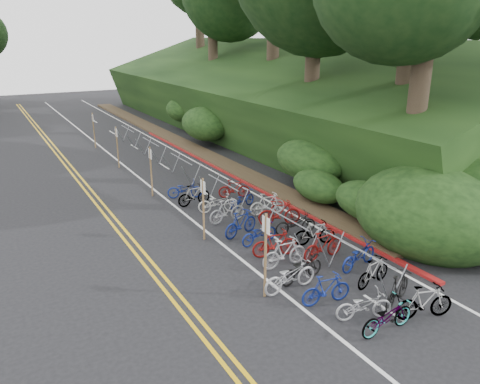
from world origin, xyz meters
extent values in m
plane|color=black|center=(0.00, 0.00, 0.00)|extent=(120.00, 120.00, 0.00)
cube|color=gold|center=(-2.15, 10.00, 0.00)|extent=(0.12, 80.00, 0.01)
cube|color=gold|center=(-1.85, 10.00, 0.00)|extent=(0.12, 80.00, 0.01)
cube|color=silver|center=(1.00, 10.00, 0.00)|extent=(0.12, 80.00, 0.01)
cube|color=silver|center=(5.20, 10.00, 0.00)|extent=(0.12, 80.00, 0.01)
cube|color=silver|center=(3.10, -2.00, 0.00)|extent=(0.10, 1.60, 0.01)
cube|color=silver|center=(3.10, 4.00, 0.00)|extent=(0.10, 1.60, 0.01)
cube|color=silver|center=(3.10, 10.00, 0.00)|extent=(0.10, 1.60, 0.01)
cube|color=silver|center=(3.10, 16.00, 0.00)|extent=(0.10, 1.60, 0.01)
cube|color=silver|center=(3.10, 22.00, 0.00)|extent=(0.10, 1.60, 0.01)
cube|color=silver|center=(3.10, 28.00, 0.00)|extent=(0.10, 1.60, 0.01)
cube|color=silver|center=(3.10, 34.00, 0.00)|extent=(0.10, 1.60, 0.01)
cube|color=maroon|center=(5.70, 12.00, 0.05)|extent=(0.25, 28.00, 0.10)
cube|color=black|center=(13.50, 22.00, 2.80)|extent=(12.32, 44.00, 9.11)
cube|color=#382819|center=(6.40, 22.00, 0.08)|extent=(1.40, 44.00, 0.16)
ellipsoid|color=#284C19|center=(7.20, 3.00, 1.04)|extent=(2.00, 2.80, 1.60)
ellipsoid|color=#284C19|center=(8.00, 8.00, 1.55)|extent=(2.60, 3.64, 2.08)
ellipsoid|color=#284C19|center=(9.20, 14.00, 1.99)|extent=(2.20, 3.08, 1.76)
ellipsoid|color=#284C19|center=(7.80, 20.00, 1.56)|extent=(3.00, 4.20, 2.40)
ellipsoid|color=#284C19|center=(8.50, 26.00, 1.73)|extent=(2.40, 3.36, 1.92)
ellipsoid|color=#284C19|center=(9.80, 30.00, 2.41)|extent=(2.80, 3.92, 2.24)
ellipsoid|color=#284C19|center=(7.00, 6.00, 0.90)|extent=(1.80, 2.52, 1.44)
ellipsoid|color=#284C19|center=(10.00, 18.00, 2.60)|extent=(3.20, 4.48, 2.56)
ellipsoid|color=black|center=(8.00, 0.50, 1.21)|extent=(5.28, 6.16, 3.52)
cylinder|color=#2D2319|center=(9.50, 3.00, 4.23)|extent=(0.82, 0.82, 6.06)
cylinder|color=#2D2319|center=(12.00, 6.00, 6.53)|extent=(0.90, 0.90, 7.46)
cylinder|color=#2D2319|center=(11.00, 12.00, 6.00)|extent=(0.87, 0.87, 6.99)
cylinder|color=#2D2319|center=(13.50, 20.00, 7.16)|extent=(0.92, 0.92, 7.93)
cylinder|color=#2D2319|center=(12.50, 28.00, 6.06)|extent=(0.85, 0.85, 6.53)
cylinder|color=#2D2319|center=(15.00, 36.00, 7.23)|extent=(0.90, 0.90, 7.46)
cylinder|color=gray|center=(3.35, -0.61, 1.23)|extent=(0.05, 2.95, 0.05)
cylinder|color=gray|center=(3.07, -1.99, 0.61)|extent=(0.62, 0.04, 1.21)
cylinder|color=gray|center=(3.63, -1.99, 0.61)|extent=(0.62, 0.04, 1.21)
cylinder|color=gray|center=(3.07, 0.76, 0.61)|extent=(0.62, 0.04, 1.21)
cylinder|color=gray|center=(3.63, 0.76, 0.61)|extent=(0.62, 0.04, 1.21)
cylinder|color=gray|center=(3.00, 3.00, 1.15)|extent=(0.05, 3.00, 0.05)
cylinder|color=gray|center=(2.72, 1.60, 0.57)|extent=(0.58, 0.04, 1.13)
cylinder|color=gray|center=(3.28, 1.60, 0.57)|extent=(0.58, 0.04, 1.13)
cylinder|color=gray|center=(2.72, 4.40, 0.57)|extent=(0.58, 0.04, 1.13)
cylinder|color=gray|center=(3.28, 4.40, 0.57)|extent=(0.58, 0.04, 1.13)
cylinder|color=gray|center=(3.00, 8.00, 1.15)|extent=(0.05, 3.00, 0.05)
cylinder|color=gray|center=(2.72, 6.60, 0.57)|extent=(0.58, 0.04, 1.13)
cylinder|color=gray|center=(3.28, 6.60, 0.57)|extent=(0.58, 0.04, 1.13)
cylinder|color=gray|center=(2.72, 9.40, 0.57)|extent=(0.58, 0.04, 1.13)
cylinder|color=gray|center=(3.28, 9.40, 0.57)|extent=(0.58, 0.04, 1.13)
cylinder|color=gray|center=(3.00, 13.00, 1.15)|extent=(0.05, 3.00, 0.05)
cylinder|color=gray|center=(2.72, 11.60, 0.57)|extent=(0.58, 0.04, 1.13)
cylinder|color=gray|center=(3.28, 11.60, 0.57)|extent=(0.58, 0.04, 1.13)
cylinder|color=gray|center=(2.72, 14.40, 0.57)|extent=(0.58, 0.04, 1.13)
cylinder|color=gray|center=(3.28, 14.40, 0.57)|extent=(0.58, 0.04, 1.13)
cylinder|color=gray|center=(3.00, 18.00, 1.15)|extent=(0.05, 3.00, 0.05)
cylinder|color=gray|center=(2.72, 16.60, 0.57)|extent=(0.58, 0.04, 1.13)
cylinder|color=gray|center=(3.28, 16.60, 0.57)|extent=(0.58, 0.04, 1.13)
cylinder|color=gray|center=(2.72, 19.40, 0.57)|extent=(0.58, 0.04, 1.13)
cylinder|color=gray|center=(3.28, 19.40, 0.57)|extent=(0.58, 0.04, 1.13)
cylinder|color=gray|center=(3.00, 23.00, 1.15)|extent=(0.05, 3.00, 0.05)
cylinder|color=gray|center=(2.72, 21.60, 0.57)|extent=(0.58, 0.04, 1.13)
cylinder|color=gray|center=(3.28, 21.60, 0.57)|extent=(0.58, 0.04, 1.13)
cylinder|color=gray|center=(2.72, 24.40, 0.57)|extent=(0.58, 0.04, 1.13)
cylinder|color=gray|center=(3.28, 24.40, 0.57)|extent=(0.58, 0.04, 1.13)
cylinder|color=brown|center=(0.40, 0.26, 1.36)|extent=(0.08, 0.08, 2.71)
cube|color=silver|center=(0.40, 0.26, 2.36)|extent=(0.02, 0.40, 0.50)
cylinder|color=brown|center=(0.60, 5.00, 1.25)|extent=(0.08, 0.08, 2.50)
cube|color=silver|center=(0.60, 5.00, 2.15)|extent=(0.02, 0.40, 0.50)
cylinder|color=brown|center=(0.60, 11.00, 1.25)|extent=(0.08, 0.08, 2.50)
cube|color=silver|center=(0.60, 11.00, 2.15)|extent=(0.02, 0.40, 0.50)
cylinder|color=brown|center=(0.60, 17.00, 1.25)|extent=(0.08, 0.08, 2.50)
cube|color=silver|center=(0.60, 17.00, 2.15)|extent=(0.02, 0.40, 0.50)
cylinder|color=brown|center=(0.60, 23.00, 1.25)|extent=(0.08, 0.08, 2.50)
cube|color=silver|center=(0.60, 23.00, 2.15)|extent=(0.02, 0.40, 0.50)
imported|color=#9E9EA3|center=(1.27, 0.19, 0.51)|extent=(0.75, 1.95, 1.01)
imported|color=slate|center=(2.28, -2.87, 0.47)|extent=(0.64, 1.79, 0.94)
imported|color=slate|center=(3.66, -2.93, 0.52)|extent=(1.00, 1.81, 1.05)
imported|color=#9E9EA3|center=(2.17, -2.11, 0.43)|extent=(1.08, 1.75, 0.87)
imported|color=black|center=(3.59, -2.02, 0.51)|extent=(1.07, 1.76, 1.02)
imported|color=navy|center=(1.76, -0.98, 0.49)|extent=(0.70, 1.67, 0.97)
imported|color=slate|center=(3.77, -0.86, 0.47)|extent=(0.71, 1.62, 0.94)
imported|color=black|center=(1.95, 0.49, 0.46)|extent=(0.83, 1.82, 0.92)
imported|color=navy|center=(4.20, 0.27, 0.48)|extent=(1.01, 1.91, 0.95)
imported|color=#9E9EA3|center=(2.03, 1.57, 0.52)|extent=(0.56, 1.76, 1.05)
imported|color=maroon|center=(3.55, 1.37, 0.54)|extent=(0.65, 1.85, 1.09)
imported|color=maroon|center=(2.18, 2.40, 0.51)|extent=(0.89, 1.76, 1.02)
imported|color=slate|center=(4.06, 2.50, 0.49)|extent=(0.92, 1.70, 0.98)
imported|color=navy|center=(2.27, 3.62, 0.43)|extent=(0.78, 1.71, 0.86)
imported|color=black|center=(4.02, 3.68, 0.46)|extent=(0.91, 1.84, 0.92)
imported|color=navy|center=(2.03, 4.61, 0.52)|extent=(0.97, 1.81, 1.05)
imported|color=maroon|center=(3.97, 4.76, 0.55)|extent=(1.10, 1.90, 1.10)
imported|color=#9E9EA3|center=(2.22, 6.13, 0.52)|extent=(0.58, 1.74, 1.03)
imported|color=beige|center=(4.21, 6.05, 0.50)|extent=(0.71, 1.72, 1.01)
imported|color=beige|center=(2.40, 7.38, 0.46)|extent=(1.15, 1.87, 0.93)
imported|color=navy|center=(3.65, 7.33, 0.42)|extent=(1.08, 1.70, 0.84)
imported|color=slate|center=(1.87, 8.76, 0.50)|extent=(0.60, 1.70, 1.01)
imported|color=maroon|center=(4.02, 8.78, 0.47)|extent=(0.97, 1.60, 0.93)
imported|color=navy|center=(1.90, 9.93, 0.45)|extent=(1.15, 1.80, 0.89)
camera|label=1|loc=(-6.45, -10.31, 7.60)|focal=35.00mm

